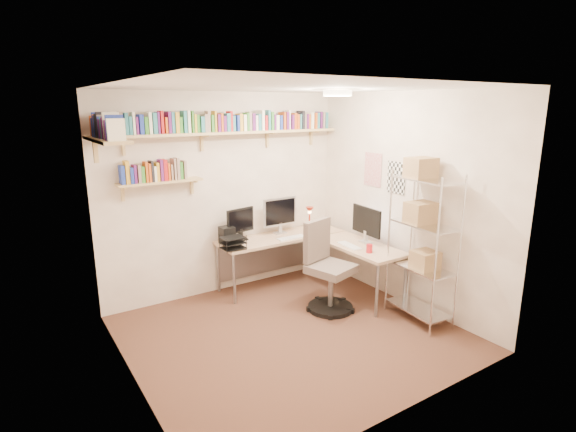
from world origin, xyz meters
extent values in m
plane|color=#4F3021|center=(0.00, 0.00, 0.00)|extent=(3.20, 3.20, 0.00)
cube|color=#C2AF9D|center=(0.00, 1.50, 1.25)|extent=(3.20, 0.04, 2.50)
cube|color=#C2AF9D|center=(-1.60, 0.00, 1.25)|extent=(0.04, 3.00, 2.50)
cube|color=#C2AF9D|center=(1.60, 0.00, 1.25)|extent=(0.04, 3.00, 2.50)
cube|color=#C2AF9D|center=(0.00, -1.50, 1.25)|extent=(3.20, 0.04, 2.50)
cube|color=white|center=(0.00, 0.00, 2.50)|extent=(3.20, 3.00, 0.04)
cube|color=white|center=(1.59, 0.55, 1.55)|extent=(0.01, 0.30, 0.42)
cube|color=white|center=(1.59, 0.15, 1.50)|extent=(0.01, 0.28, 0.38)
cylinder|color=#FFEAC6|center=(0.70, 0.20, 2.46)|extent=(0.30, 0.30, 0.06)
cube|color=#D4B877|center=(0.00, 1.38, 2.02)|extent=(3.05, 0.25, 0.03)
cube|color=#D4B877|center=(-1.48, 0.95, 2.02)|extent=(0.25, 1.00, 0.03)
cube|color=#D4B877|center=(-0.85, 1.40, 1.50)|extent=(0.95, 0.20, 0.02)
cube|color=#D4B877|center=(-1.20, 1.44, 1.95)|extent=(0.03, 0.20, 0.20)
cube|color=#D4B877|center=(-0.30, 1.44, 1.95)|extent=(0.03, 0.20, 0.20)
cube|color=#D4B877|center=(0.60, 1.44, 1.95)|extent=(0.03, 0.20, 0.20)
cube|color=#D4B877|center=(1.30, 1.44, 1.95)|extent=(0.03, 0.20, 0.20)
cube|color=red|center=(-1.47, 1.38, 2.12)|extent=(0.03, 0.13, 0.18)
cube|color=red|center=(-1.42, 1.38, 2.14)|extent=(0.04, 0.11, 0.21)
cube|color=black|center=(-1.37, 1.38, 2.14)|extent=(0.04, 0.15, 0.22)
cube|color=#1F36A2|center=(-1.33, 1.38, 2.13)|extent=(0.02, 0.14, 0.20)
cube|color=teal|center=(-1.28, 1.38, 2.14)|extent=(0.04, 0.14, 0.22)
cube|color=gray|center=(-1.23, 1.38, 2.15)|extent=(0.04, 0.11, 0.24)
cube|color=teal|center=(-1.18, 1.38, 2.15)|extent=(0.03, 0.15, 0.23)
cube|color=teal|center=(-1.15, 1.38, 2.13)|extent=(0.03, 0.14, 0.19)
cube|color=white|center=(-1.11, 1.38, 2.15)|extent=(0.02, 0.14, 0.23)
cube|color=#5C1A63|center=(-1.08, 1.38, 2.13)|extent=(0.02, 0.12, 0.18)
cube|color=#1F36A2|center=(-1.03, 1.38, 2.14)|extent=(0.04, 0.13, 0.21)
cube|color=#35822B|center=(-0.98, 1.38, 2.13)|extent=(0.04, 0.14, 0.18)
cube|color=white|center=(-0.93, 1.38, 2.15)|extent=(0.03, 0.12, 0.23)
cube|color=teal|center=(-0.88, 1.38, 2.15)|extent=(0.04, 0.12, 0.23)
cube|color=#5C1A63|center=(-0.85, 1.38, 2.15)|extent=(0.02, 0.12, 0.23)
cube|color=red|center=(-0.81, 1.38, 2.16)|extent=(0.03, 0.13, 0.25)
cube|color=#C55017|center=(-0.77, 1.38, 2.12)|extent=(0.03, 0.14, 0.18)
cube|color=#5C1A63|center=(-0.73, 1.38, 2.15)|extent=(0.03, 0.15, 0.24)
cube|color=teal|center=(-0.68, 1.38, 2.15)|extent=(0.04, 0.12, 0.23)
cube|color=gold|center=(-0.64, 1.38, 2.15)|extent=(0.04, 0.15, 0.23)
cube|color=#35822B|center=(-0.60, 1.38, 2.12)|extent=(0.03, 0.11, 0.18)
cube|color=teal|center=(-0.55, 1.38, 2.16)|extent=(0.03, 0.13, 0.24)
cube|color=white|center=(-0.50, 1.38, 2.16)|extent=(0.03, 0.12, 0.25)
cube|color=#35822B|center=(-0.46, 1.38, 2.16)|extent=(0.02, 0.15, 0.24)
cube|color=gold|center=(-0.43, 1.38, 2.14)|extent=(0.03, 0.12, 0.21)
cube|color=#35822B|center=(-0.39, 1.38, 2.13)|extent=(0.03, 0.11, 0.20)
cube|color=teal|center=(-0.34, 1.38, 2.12)|extent=(0.04, 0.15, 0.18)
cube|color=gray|center=(-0.30, 1.38, 2.14)|extent=(0.04, 0.14, 0.20)
cube|color=gray|center=(-0.26, 1.38, 2.16)|extent=(0.03, 0.11, 0.24)
cube|color=#35822B|center=(-0.22, 1.38, 2.13)|extent=(0.03, 0.13, 0.19)
cube|color=gold|center=(-0.18, 1.38, 2.15)|extent=(0.03, 0.11, 0.24)
cube|color=#5C1A63|center=(-0.14, 1.38, 2.14)|extent=(0.04, 0.14, 0.20)
cube|color=#C55017|center=(-0.10, 1.38, 2.14)|extent=(0.03, 0.14, 0.21)
cube|color=#5C1A63|center=(-0.06, 1.38, 2.13)|extent=(0.04, 0.14, 0.18)
cube|color=teal|center=(-0.02, 1.38, 2.14)|extent=(0.04, 0.14, 0.21)
cube|color=red|center=(0.02, 1.38, 2.15)|extent=(0.03, 0.13, 0.24)
cube|color=teal|center=(0.06, 1.38, 2.13)|extent=(0.04, 0.11, 0.18)
cube|color=#1F36A2|center=(0.11, 1.38, 2.13)|extent=(0.03, 0.15, 0.19)
cube|color=gold|center=(0.15, 1.38, 2.14)|extent=(0.04, 0.13, 0.20)
cube|color=white|center=(0.20, 1.38, 2.13)|extent=(0.04, 0.15, 0.19)
cube|color=#35822B|center=(0.24, 1.38, 2.14)|extent=(0.03, 0.14, 0.22)
cube|color=gray|center=(0.28, 1.38, 2.15)|extent=(0.04, 0.11, 0.23)
cube|color=#5C1A63|center=(0.33, 1.38, 2.14)|extent=(0.04, 0.12, 0.21)
cube|color=white|center=(0.37, 1.38, 2.13)|extent=(0.03, 0.12, 0.18)
cube|color=teal|center=(0.41, 1.38, 2.13)|extent=(0.04, 0.12, 0.20)
cube|color=white|center=(0.45, 1.38, 2.16)|extent=(0.03, 0.15, 0.24)
cube|color=red|center=(0.49, 1.38, 2.12)|extent=(0.03, 0.15, 0.18)
cube|color=teal|center=(0.54, 1.38, 2.16)|extent=(0.03, 0.14, 0.25)
cube|color=#35822B|center=(0.58, 1.38, 2.15)|extent=(0.04, 0.15, 0.22)
cube|color=#5C1A63|center=(0.62, 1.38, 2.13)|extent=(0.03, 0.15, 0.19)
cube|color=white|center=(0.67, 1.38, 2.13)|extent=(0.04, 0.11, 0.18)
cube|color=#1F36A2|center=(0.72, 1.38, 2.12)|extent=(0.04, 0.12, 0.18)
cube|color=#C55017|center=(0.77, 1.38, 2.14)|extent=(0.03, 0.14, 0.22)
cube|color=#5C1A63|center=(0.81, 1.38, 2.15)|extent=(0.04, 0.14, 0.22)
cube|color=white|center=(0.85, 1.38, 2.16)|extent=(0.02, 0.11, 0.24)
cube|color=#5C1A63|center=(0.89, 1.38, 2.13)|extent=(0.03, 0.15, 0.19)
cube|color=#C55017|center=(0.94, 1.38, 2.14)|extent=(0.04, 0.13, 0.21)
cube|color=#C55017|center=(0.98, 1.38, 2.13)|extent=(0.04, 0.12, 0.19)
cube|color=teal|center=(1.02, 1.38, 2.13)|extent=(0.02, 0.14, 0.19)
cube|color=black|center=(1.05, 1.38, 2.15)|extent=(0.04, 0.14, 0.23)
cube|color=gray|center=(1.09, 1.38, 2.14)|extent=(0.02, 0.14, 0.21)
cube|color=#5C1A63|center=(1.13, 1.38, 2.13)|extent=(0.03, 0.13, 0.19)
cube|color=#C55017|center=(1.16, 1.38, 2.13)|extent=(0.03, 0.12, 0.19)
cube|color=white|center=(1.21, 1.38, 2.14)|extent=(0.04, 0.13, 0.21)
cube|color=#C55017|center=(1.26, 1.38, 2.14)|extent=(0.04, 0.15, 0.21)
cube|color=teal|center=(1.30, 1.38, 2.14)|extent=(0.04, 0.13, 0.21)
cube|color=#5C1A63|center=(1.35, 1.38, 2.15)|extent=(0.03, 0.13, 0.22)
cube|color=gray|center=(1.40, 1.38, 2.14)|extent=(0.03, 0.13, 0.21)
cube|color=teal|center=(1.44, 1.38, 2.14)|extent=(0.04, 0.15, 0.21)
cube|color=white|center=(-1.48, 0.51, 2.13)|extent=(0.15, 0.03, 0.19)
cube|color=#1F36A2|center=(-1.48, 0.55, 2.15)|extent=(0.15, 0.04, 0.22)
cube|color=black|center=(-1.48, 0.60, 2.12)|extent=(0.12, 0.04, 0.17)
cube|color=#5C1A63|center=(-1.48, 0.64, 2.12)|extent=(0.15, 0.02, 0.18)
cube|color=white|center=(-1.48, 0.68, 2.16)|extent=(0.14, 0.04, 0.24)
cube|color=teal|center=(-1.48, 0.72, 2.13)|extent=(0.11, 0.03, 0.19)
cube|color=#5C1A63|center=(-1.48, 0.77, 2.14)|extent=(0.13, 0.03, 0.20)
cube|color=#5C1A63|center=(-1.48, 0.82, 2.13)|extent=(0.12, 0.04, 0.19)
cube|color=teal|center=(-1.48, 0.86, 2.14)|extent=(0.12, 0.03, 0.20)
cube|color=#5C1A63|center=(-1.48, 0.90, 2.12)|extent=(0.14, 0.03, 0.18)
cube|color=#1F36A2|center=(-1.48, 0.93, 2.14)|extent=(0.14, 0.03, 0.20)
cube|color=gray|center=(-1.48, 0.97, 2.14)|extent=(0.12, 0.02, 0.22)
cube|color=black|center=(-1.48, 1.00, 2.16)|extent=(0.13, 0.02, 0.24)
cube|color=black|center=(-1.48, 1.05, 2.15)|extent=(0.14, 0.04, 0.22)
cube|color=#1F36A2|center=(-1.48, 1.10, 2.14)|extent=(0.15, 0.04, 0.21)
cube|color=#C55017|center=(-1.48, 1.14, 2.14)|extent=(0.14, 0.02, 0.22)
cube|color=#1F36A2|center=(-1.48, 1.17, 2.15)|extent=(0.14, 0.03, 0.24)
cube|color=#1F36A2|center=(-1.48, 1.22, 2.13)|extent=(0.14, 0.04, 0.18)
cube|color=#C55017|center=(-1.48, 1.26, 2.12)|extent=(0.12, 0.04, 0.17)
cube|color=#C55017|center=(-1.48, 1.31, 2.14)|extent=(0.14, 0.03, 0.20)
cube|color=red|center=(-1.48, 1.34, 2.13)|extent=(0.11, 0.03, 0.19)
cube|color=#1F36A2|center=(-1.26, 1.40, 1.61)|extent=(0.04, 0.13, 0.20)
cube|color=gold|center=(-1.21, 1.40, 1.64)|extent=(0.04, 0.13, 0.25)
cube|color=#1F36A2|center=(-1.17, 1.40, 1.60)|extent=(0.03, 0.14, 0.17)
cube|color=#5C1A63|center=(-1.13, 1.40, 1.61)|extent=(0.03, 0.13, 0.20)
cube|color=gray|center=(-1.09, 1.40, 1.61)|extent=(0.03, 0.14, 0.20)
cube|color=#35822B|center=(-1.05, 1.40, 1.60)|extent=(0.04, 0.13, 0.18)
cube|color=#C55017|center=(-1.00, 1.40, 1.63)|extent=(0.03, 0.13, 0.23)
cube|color=#C55017|center=(-0.97, 1.40, 1.61)|extent=(0.02, 0.14, 0.20)
cube|color=black|center=(-0.94, 1.40, 1.63)|extent=(0.03, 0.14, 0.23)
cube|color=white|center=(-0.91, 1.40, 1.60)|extent=(0.03, 0.14, 0.17)
cube|color=gold|center=(-0.88, 1.40, 1.62)|extent=(0.03, 0.12, 0.21)
cube|color=#5C1A63|center=(-0.84, 1.40, 1.63)|extent=(0.03, 0.13, 0.24)
cube|color=red|center=(-0.80, 1.40, 1.63)|extent=(0.04, 0.13, 0.24)
cube|color=#C55017|center=(-0.76, 1.40, 1.61)|extent=(0.02, 0.12, 0.19)
cube|color=gray|center=(-0.72, 1.40, 1.60)|extent=(0.02, 0.12, 0.18)
cube|color=gray|center=(-0.69, 1.40, 1.63)|extent=(0.02, 0.14, 0.24)
cube|color=gray|center=(-0.65, 1.40, 1.63)|extent=(0.03, 0.14, 0.24)
cube|color=#35822B|center=(-0.61, 1.40, 1.61)|extent=(0.03, 0.11, 0.20)
cube|color=gray|center=(-0.57, 1.40, 1.62)|extent=(0.03, 0.13, 0.21)
cube|color=tan|center=(0.65, 1.22, 0.65)|extent=(1.72, 0.54, 0.04)
cube|color=tan|center=(1.24, 0.34, 0.65)|extent=(0.54, 1.18, 0.04)
cylinder|color=gray|center=(-0.16, 0.99, 0.32)|extent=(0.04, 0.04, 0.63)
cylinder|color=gray|center=(-0.16, 1.45, 0.32)|extent=(0.04, 0.04, 0.63)
cylinder|color=gray|center=(1.46, 1.45, 0.32)|extent=(0.04, 0.04, 0.63)
cylinder|color=gray|center=(1.01, -0.20, 0.32)|extent=(0.04, 0.04, 0.63)
cylinder|color=gray|center=(1.46, -0.20, 0.32)|extent=(0.04, 0.04, 0.63)
cube|color=gray|center=(0.65, 1.46, 0.36)|extent=(1.63, 0.02, 0.50)
cube|color=silver|center=(0.70, 1.33, 0.97)|extent=(0.50, 0.03, 0.38)
cube|color=black|center=(0.70, 1.31, 0.97)|extent=(0.45, 0.00, 0.33)
cube|color=black|center=(0.11, 1.33, 0.93)|extent=(0.40, 0.03, 0.31)
cube|color=black|center=(1.37, 0.39, 0.95)|extent=(0.03, 0.53, 0.34)
cube|color=silver|center=(1.35, 0.39, 0.95)|extent=(0.00, 0.47, 0.30)
cube|color=white|center=(0.70, 1.06, 0.68)|extent=(0.38, 0.12, 0.01)
cube|color=white|center=(1.10, 0.39, 0.68)|extent=(0.12, 0.36, 0.01)
cylinder|color=#A5200E|center=(1.10, 1.22, 0.68)|extent=(0.09, 0.09, 0.02)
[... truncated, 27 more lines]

